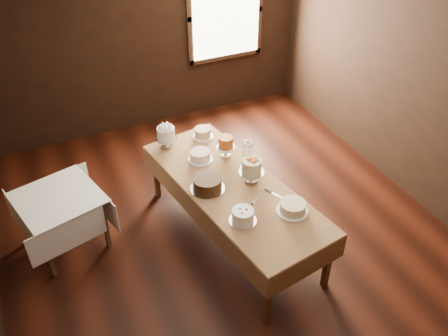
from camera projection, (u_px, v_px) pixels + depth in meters
The scene contains 20 objects.
floor at pixel (231, 242), 5.45m from camera, with size 5.00×6.00×0.01m, color black.
wall_back at pixel (143, 39), 6.80m from camera, with size 5.00×0.02×2.80m, color black.
wall_right at pixel (425, 93), 5.45m from camera, with size 0.02×6.00×2.80m, color black.
window at pixel (226, 14), 7.07m from camera, with size 1.10×0.05×1.30m, color #FFEABF.
display_table at pixel (233, 189), 5.12m from camera, with size 1.34×2.59×0.76m.
side_table at pixel (59, 203), 5.06m from camera, with size 1.03×1.03×0.71m.
cake_meringue at pixel (166, 138), 5.63m from camera, with size 0.27×0.27×0.27m.
cake_speckled at pixel (203, 133), 5.83m from camera, with size 0.27×0.27×0.12m.
cake_lattice at pixel (200, 156), 5.44m from camera, with size 0.30×0.30×0.11m.
cake_caramel at pixel (226, 147), 5.47m from camera, with size 0.23×0.23×0.27m.
cake_chocolate at pixel (207, 184), 5.00m from camera, with size 0.43×0.43×0.15m.
cake_flowers at pixel (251, 172), 5.08m from camera, with size 0.30×0.30×0.29m.
cake_swirl at pixel (243, 216), 4.59m from camera, with size 0.29×0.29×0.14m.
cake_cream at pixel (293, 207), 4.72m from camera, with size 0.37×0.37×0.11m.
cake_server_a at pixel (256, 199), 4.89m from camera, with size 0.24×0.03×0.01m, color silver.
cake_server_b at pixel (277, 195), 4.94m from camera, with size 0.24×0.03×0.01m, color silver.
cake_server_c at pixel (213, 175), 5.23m from camera, with size 0.24×0.03×0.01m, color silver.
cake_server_d at pixel (242, 165), 5.38m from camera, with size 0.24×0.03×0.01m, color silver.
flower_vase at pixel (247, 162), 5.33m from camera, with size 0.13×0.13×0.13m, color #2D2823.
flower_bouquet at pixel (248, 148), 5.22m from camera, with size 0.14×0.14×0.20m, color white, non-canonical shape.
Camera 1 is at (-1.69, -3.46, 3.96)m, focal length 37.46 mm.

